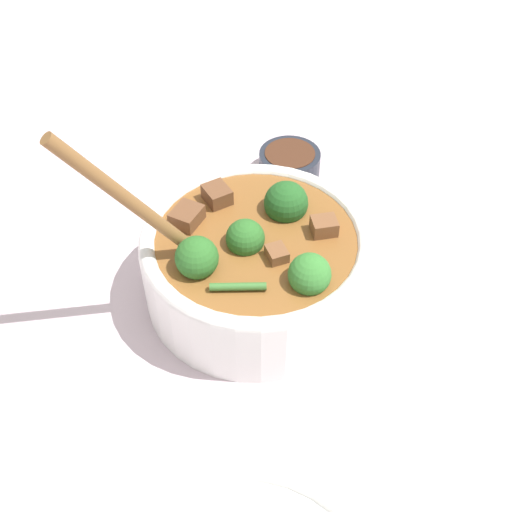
% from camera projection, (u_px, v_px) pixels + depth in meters
% --- Properties ---
extents(ground_plane, '(4.00, 4.00, 0.00)m').
position_uv_depth(ground_plane, '(256.00, 292.00, 0.66)').
color(ground_plane, silver).
extents(stew_bowl, '(0.27, 0.22, 0.23)m').
position_uv_depth(stew_bowl, '(256.00, 259.00, 0.63)').
color(stew_bowl, white).
rests_on(stew_bowl, ground_plane).
extents(condiment_bowl, '(0.07, 0.07, 0.03)m').
position_uv_depth(condiment_bowl, '(290.00, 162.00, 0.78)').
color(condiment_bowl, '#232833').
rests_on(condiment_bowl, ground_plane).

